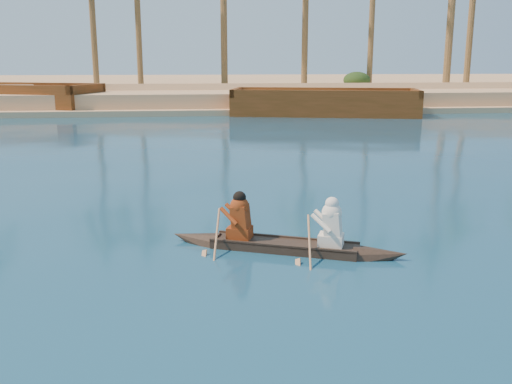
{
  "coord_description": "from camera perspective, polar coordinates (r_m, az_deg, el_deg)",
  "views": [
    {
      "loc": [
        6.36,
        -13.91,
        3.44
      ],
      "look_at": [
        7.61,
        -2.76,
        0.83
      ],
      "focal_mm": 40.0,
      "sensor_mm": 36.0,
      "label": 1
    }
  ],
  "objects": [
    {
      "name": "palm_grove",
      "position": [
        49.53,
        -14.46,
        17.96
      ],
      "size": [
        110.0,
        14.0,
        16.0
      ],
      "primitive_type": null,
      "color": "#385D21",
      "rests_on": "ground"
    },
    {
      "name": "barge_right",
      "position": [
        36.98,
        6.85,
        8.7
      ],
      "size": [
        12.22,
        6.44,
        1.94
      ],
      "rotation": [
        0.0,
        0.0,
        -0.23
      ],
      "color": "brown",
      "rests_on": "ground"
    },
    {
      "name": "canoe",
      "position": [
        10.55,
        2.85,
        -4.61
      ],
      "size": [
        4.34,
        2.21,
        1.22
      ],
      "rotation": [
        0.0,
        0.0,
        -0.38
      ],
      "color": "#33231B",
      "rests_on": "ground"
    },
    {
      "name": "sandy_embankment",
      "position": [
        61.2,
        -12.54,
        10.04
      ],
      "size": [
        150.0,
        51.0,
        1.5
      ],
      "color": "tan",
      "rests_on": "ground"
    },
    {
      "name": "shrub_cluster",
      "position": [
        45.91,
        -14.57,
        9.86
      ],
      "size": [
        100.0,
        6.0,
        2.4
      ],
      "primitive_type": null,
      "color": "#223714",
      "rests_on": "ground"
    },
    {
      "name": "barge_mid",
      "position": [
        42.96,
        -24.06,
        8.4
      ],
      "size": [
        13.99,
        8.78,
        2.21
      ],
      "rotation": [
        0.0,
        0.0,
        -0.36
      ],
      "color": "brown",
      "rests_on": "ground"
    }
  ]
}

